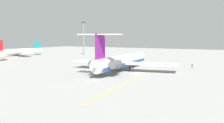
{
  "coord_description": "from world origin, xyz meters",
  "views": [
    {
      "loc": [
        -72.08,
        -30.32,
        11.52
      ],
      "look_at": [
        3.07,
        11.34,
        2.93
      ],
      "focal_mm": 39.64,
      "sensor_mm": 36.0,
      "label": 1
    }
  ],
  "objects_px": {
    "main_jetliner": "(121,61)",
    "ground_crew_near_nose": "(192,65)",
    "safety_cone_nose": "(185,65)",
    "airliner_mid_right": "(17,52)",
    "light_mast": "(84,36)",
    "ground_crew_near_tail": "(93,60)"
  },
  "relations": [
    {
      "from": "main_jetliner",
      "to": "ground_crew_near_nose",
      "type": "bearing_deg",
      "value": -50.44
    },
    {
      "from": "main_jetliner",
      "to": "safety_cone_nose",
      "type": "xyz_separation_m",
      "value": [
        25.61,
        -15.62,
        -3.13
      ]
    },
    {
      "from": "airliner_mid_right",
      "to": "light_mast",
      "type": "height_order",
      "value": "light_mast"
    },
    {
      "from": "main_jetliner",
      "to": "light_mast",
      "type": "xyz_separation_m",
      "value": [
        56.07,
        55.24,
        8.34
      ]
    },
    {
      "from": "main_jetliner",
      "to": "ground_crew_near_nose",
      "type": "relative_size",
      "value": 24.48
    },
    {
      "from": "ground_crew_near_tail",
      "to": "safety_cone_nose",
      "type": "relative_size",
      "value": 3.21
    },
    {
      "from": "airliner_mid_right",
      "to": "ground_crew_near_nose",
      "type": "bearing_deg",
      "value": 103.8
    },
    {
      "from": "safety_cone_nose",
      "to": "main_jetliner",
      "type": "bearing_deg",
      "value": 148.62
    },
    {
      "from": "airliner_mid_right",
      "to": "light_mast",
      "type": "relative_size",
      "value": 1.39
    },
    {
      "from": "main_jetliner",
      "to": "safety_cone_nose",
      "type": "relative_size",
      "value": 77.93
    },
    {
      "from": "ground_crew_near_tail",
      "to": "safety_cone_nose",
      "type": "distance_m",
      "value": 39.76
    },
    {
      "from": "main_jetliner",
      "to": "ground_crew_near_tail",
      "type": "bearing_deg",
      "value": 47.85
    },
    {
      "from": "airliner_mid_right",
      "to": "ground_crew_near_tail",
      "type": "distance_m",
      "value": 62.5
    },
    {
      "from": "ground_crew_near_nose",
      "to": "safety_cone_nose",
      "type": "relative_size",
      "value": 3.18
    },
    {
      "from": "main_jetliner",
      "to": "ground_crew_near_tail",
      "type": "height_order",
      "value": "main_jetliner"
    },
    {
      "from": "ground_crew_near_nose",
      "to": "ground_crew_near_tail",
      "type": "xyz_separation_m",
      "value": [
        -0.65,
        43.12,
        0.01
      ]
    },
    {
      "from": "main_jetliner",
      "to": "safety_cone_nose",
      "type": "height_order",
      "value": "main_jetliner"
    },
    {
      "from": "ground_crew_near_nose",
      "to": "light_mast",
      "type": "distance_m",
      "value": 84.31
    },
    {
      "from": "safety_cone_nose",
      "to": "ground_crew_near_nose",
      "type": "bearing_deg",
      "value": -148.91
    },
    {
      "from": "ground_crew_near_tail",
      "to": "safety_cone_nose",
      "type": "xyz_separation_m",
      "value": [
        7.37,
        -39.06,
        -0.84
      ]
    },
    {
      "from": "main_jetliner",
      "to": "safety_cone_nose",
      "type": "bearing_deg",
      "value": -35.65
    },
    {
      "from": "main_jetliner",
      "to": "light_mast",
      "type": "relative_size",
      "value": 2.03
    }
  ]
}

